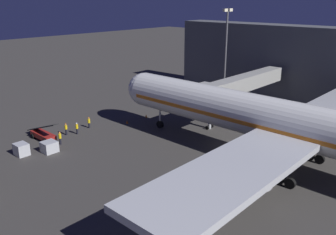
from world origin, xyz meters
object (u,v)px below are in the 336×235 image
at_px(belt_loader, 43,134).
at_px(traffic_cone_nose_port, 146,116).
at_px(jet_bridge, 237,85).
at_px(ground_crew_under_port_wing, 66,129).
at_px(ground_crew_near_nose_gear, 89,122).
at_px(airliner_at_gate, 302,127).
at_px(ground_crew_by_tug, 60,137).
at_px(baggage_container_mid_row, 49,147).
at_px(ground_crew_marshaller_fwd, 77,128).
at_px(traffic_cone_nose_starboard, 127,122).
at_px(baggage_container_near_belt, 21,149).
at_px(apron_floodlight_mast, 226,45).

distance_m(belt_loader, traffic_cone_nose_port, 17.84).
relative_size(jet_bridge, ground_crew_under_port_wing, 12.96).
bearing_deg(ground_crew_near_nose_gear, jet_bridge, 144.98).
height_order(airliner_at_gate, ground_crew_by_tug, airliner_at_gate).
distance_m(ground_crew_near_nose_gear, ground_crew_under_port_wing, 4.18).
bearing_deg(ground_crew_near_nose_gear, ground_crew_under_port_wing, 0.37).
distance_m(baggage_container_mid_row, ground_crew_marshaller_fwd, 7.05).
distance_m(airliner_at_gate, ground_crew_marshaller_fwd, 32.18).
bearing_deg(ground_crew_under_port_wing, traffic_cone_nose_starboard, 164.03).
relative_size(baggage_container_near_belt, traffic_cone_nose_starboard, 3.34).
height_order(belt_loader, baggage_container_mid_row, belt_loader).
bearing_deg(belt_loader, apron_floodlight_mast, 174.66).
relative_size(airliner_at_gate, baggage_container_mid_row, 31.01).
bearing_deg(baggage_container_near_belt, traffic_cone_nose_port, 178.23).
bearing_deg(baggage_container_near_belt, apron_floodlight_mast, 178.77).
xyz_separation_m(airliner_at_gate, belt_loader, (15.28, -31.66, -4.83)).
bearing_deg(jet_bridge, ground_crew_under_port_wing, -30.14).
xyz_separation_m(ground_crew_marshaller_fwd, traffic_cone_nose_starboard, (-8.40, 1.89, -0.73)).
relative_size(baggage_container_mid_row, ground_crew_by_tug, 0.98).
bearing_deg(baggage_container_near_belt, jet_bridge, 159.53).
xyz_separation_m(apron_floodlight_mast, ground_crew_under_port_wing, (37.43, -3.07, -9.30)).
relative_size(belt_loader, ground_crew_by_tug, 4.28).
xyz_separation_m(baggage_container_mid_row, ground_crew_near_nose_gear, (-9.22, -3.94, 0.26)).
height_order(airliner_at_gate, traffic_cone_nose_port, airliner_at_gate).
distance_m(airliner_at_gate, ground_crew_near_nose_gear, 32.24).
bearing_deg(ground_crew_by_tug, ground_crew_under_port_wing, -134.86).
height_order(jet_bridge, ground_crew_by_tug, jet_bridge).
xyz_separation_m(airliner_at_gate, traffic_cone_nose_starboard, (2.20, -28.14, -5.40)).
height_order(airliner_at_gate, ground_crew_near_nose_gear, airliner_at_gate).
height_order(ground_crew_near_nose_gear, traffic_cone_nose_starboard, ground_crew_near_nose_gear).
distance_m(ground_crew_marshaller_fwd, traffic_cone_nose_port, 12.96).
relative_size(baggage_container_mid_row, traffic_cone_nose_starboard, 3.41).
distance_m(airliner_at_gate, traffic_cone_nose_port, 28.74).
height_order(ground_crew_under_port_wing, traffic_cone_nose_port, ground_crew_under_port_wing).
height_order(baggage_container_near_belt, ground_crew_under_port_wing, ground_crew_under_port_wing).
bearing_deg(baggage_container_mid_row, ground_crew_marshaller_fwd, -154.67).
relative_size(baggage_container_near_belt, baggage_container_mid_row, 0.98).
xyz_separation_m(apron_floodlight_mast, ground_crew_by_tug, (40.05, -0.44, -9.26)).
height_order(apron_floodlight_mast, traffic_cone_nose_starboard, apron_floodlight_mast).
distance_m(jet_bridge, belt_loader, 32.12).
bearing_deg(ground_crew_by_tug, belt_loader, -77.75).
xyz_separation_m(belt_loader, ground_crew_by_tug, (-0.73, 3.38, 0.21)).
bearing_deg(ground_crew_near_nose_gear, traffic_cone_nose_starboard, 153.13).
height_order(apron_floodlight_mast, traffic_cone_nose_port, apron_floodlight_mast).
bearing_deg(ground_crew_marshaller_fwd, ground_crew_under_port_wing, -34.05).
distance_m(belt_loader, ground_crew_marshaller_fwd, 4.96).
xyz_separation_m(ground_crew_under_port_wing, traffic_cone_nose_port, (-14.13, 2.78, -0.74)).
bearing_deg(belt_loader, airliner_at_gate, 115.76).
bearing_deg(ground_crew_marshaller_fwd, ground_crew_by_tug, 23.76).
height_order(jet_bridge, baggage_container_near_belt, jet_bridge).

